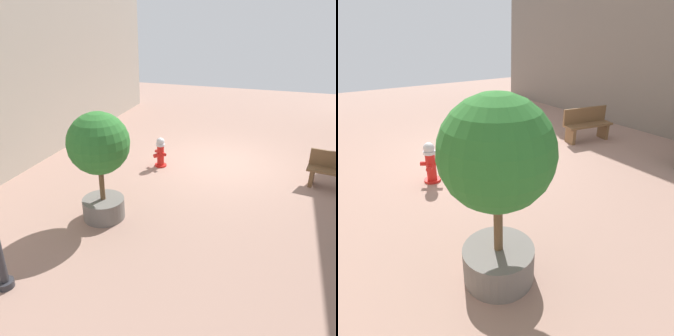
% 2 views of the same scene
% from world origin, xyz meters
% --- Properties ---
extents(ground_plane, '(23.40, 23.40, 0.00)m').
position_xyz_m(ground_plane, '(0.00, 0.00, 0.00)').
color(ground_plane, '#9E7A6B').
extents(fire_hydrant, '(0.41, 0.41, 0.88)m').
position_xyz_m(fire_hydrant, '(1.69, 0.81, 0.44)').
color(fire_hydrant, red).
rests_on(fire_hydrant, ground_plane).
extents(planter_tree, '(1.30, 1.30, 2.39)m').
position_xyz_m(planter_tree, '(1.93, 3.87, 1.51)').
color(planter_tree, slate).
rests_on(planter_tree, ground_plane).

